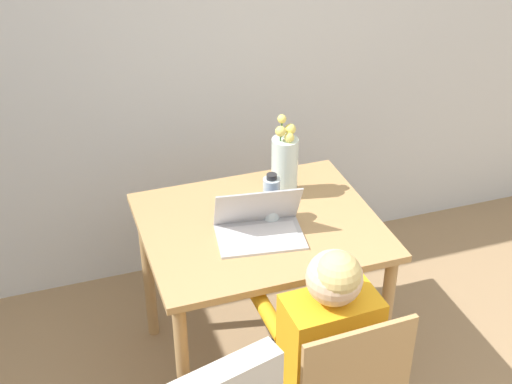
# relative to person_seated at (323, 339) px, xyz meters

# --- Properties ---
(wall_back) EXTENTS (6.40, 0.05, 2.50)m
(wall_back) POSITION_rel_person_seated_xyz_m (0.09, 1.45, 0.59)
(wall_back) COLOR silver
(wall_back) RESTS_ON ground_plane
(dining_table) EXTENTS (0.93, 0.78, 0.76)m
(dining_table) POSITION_rel_person_seated_xyz_m (-0.02, 0.60, -0.01)
(dining_table) COLOR tan
(dining_table) RESTS_ON ground_plane
(person_seated) EXTENTS (0.33, 0.43, 1.06)m
(person_seated) POSITION_rel_person_seated_xyz_m (0.00, 0.00, 0.00)
(person_seated) COLOR orange
(person_seated) RESTS_ON ground_plane
(laptop) EXTENTS (0.36, 0.27, 0.20)m
(laptop) POSITION_rel_person_seated_xyz_m (-0.05, 0.52, 0.15)
(laptop) COLOR #B2B2B7
(laptop) RESTS_ON dining_table
(flower_vase) EXTENTS (0.11, 0.11, 0.36)m
(flower_vase) POSITION_rel_person_seated_xyz_m (0.15, 0.78, 0.24)
(flower_vase) COLOR silver
(flower_vase) RESTS_ON dining_table
(water_bottle) EXTENTS (0.07, 0.07, 0.21)m
(water_bottle) POSITION_rel_person_seated_xyz_m (0.03, 0.61, 0.20)
(water_bottle) COLOR silver
(water_bottle) RESTS_ON dining_table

